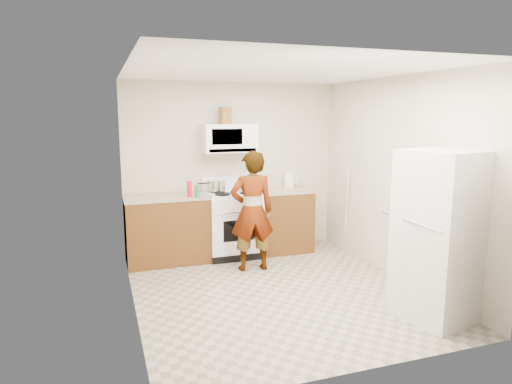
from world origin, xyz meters
name	(u,v)px	position (x,y,z in m)	size (l,w,h in m)	color
floor	(276,291)	(0.00, 0.00, 0.00)	(3.60, 3.60, 0.00)	gray
back_wall	(233,168)	(0.00, 1.79, 1.25)	(3.20, 0.02, 2.50)	beige
right_wall	(396,179)	(1.59, 0.00, 1.25)	(0.02, 3.60, 2.50)	beige
cabinet_left	(167,230)	(-1.04, 1.49, 0.45)	(1.12, 0.62, 0.90)	#573514
counter_left	(166,197)	(-1.04, 1.49, 0.92)	(1.14, 0.64, 0.04)	tan
cabinet_right	(282,221)	(0.68, 1.49, 0.45)	(0.80, 0.62, 0.90)	#573514
counter_right	(282,190)	(0.68, 1.49, 0.92)	(0.82, 0.64, 0.04)	tan
gas_range	(232,223)	(-0.10, 1.48, 0.49)	(0.76, 0.65, 1.13)	white
microwave	(229,138)	(-0.10, 1.61, 1.70)	(0.76, 0.38, 0.40)	white
person	(252,211)	(-0.03, 0.80, 0.79)	(0.58, 0.38, 1.58)	tan
fridge	(441,235)	(1.30, -1.16, 0.85)	(0.70, 0.70, 1.70)	silver
kettle	(289,180)	(0.87, 1.68, 1.03)	(0.16, 0.16, 0.20)	white
jug	(225,116)	(-0.17, 1.58, 2.02)	(0.14, 0.14, 0.24)	brown
saucepan	(217,186)	(-0.30, 1.60, 1.02)	(0.25, 0.25, 0.14)	silver
tray	(242,191)	(0.02, 1.40, 0.96)	(0.25, 0.16, 0.05)	white
bottle_spray	(189,189)	(-0.74, 1.33, 1.04)	(0.06, 0.06, 0.22)	red
bottle_hot_sauce	(196,190)	(-0.65, 1.32, 1.02)	(0.05, 0.05, 0.16)	#FE581C
bottle_green_cap	(197,191)	(-0.65, 1.25, 1.02)	(0.05, 0.05, 0.16)	#167C38
pot_lid	(203,196)	(-0.57, 1.27, 0.94)	(0.24, 0.24, 0.01)	white
broom	(346,211)	(1.58, 1.15, 0.61)	(0.03, 0.03, 1.21)	silver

